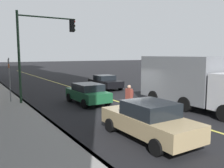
# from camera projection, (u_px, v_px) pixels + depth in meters

# --- Properties ---
(ground) EXTENTS (200.00, 200.00, 0.00)m
(ground) POSITION_uv_depth(u_px,v_px,m) (128.00, 105.00, 16.23)
(ground) COLOR black
(sidewalk_slab) EXTENTS (80.00, 4.00, 0.15)m
(sidewalk_slab) POSITION_uv_depth(u_px,v_px,m) (3.00, 120.00, 12.14)
(sidewalk_slab) COLOR gray
(sidewalk_slab) RESTS_ON ground
(curb_edge) EXTENTS (80.00, 0.16, 0.15)m
(curb_edge) POSITION_uv_depth(u_px,v_px,m) (41.00, 115.00, 13.15)
(curb_edge) COLOR slate
(curb_edge) RESTS_ON ground
(lane_stripe_center) EXTENTS (80.00, 0.16, 0.01)m
(lane_stripe_center) POSITION_uv_depth(u_px,v_px,m) (128.00, 104.00, 16.23)
(lane_stripe_center) COLOR #D8CC4C
(lane_stripe_center) RESTS_ON ground
(car_black) EXTENTS (3.96, 2.02, 1.37)m
(car_black) POSITION_uv_depth(u_px,v_px,m) (105.00, 82.00, 23.38)
(car_black) COLOR black
(car_black) RESTS_ON ground
(car_tan) EXTENTS (4.50, 2.00, 1.53)m
(car_tan) POSITION_uv_depth(u_px,v_px,m) (149.00, 120.00, 9.64)
(car_tan) COLOR tan
(car_tan) RESTS_ON ground
(car_green) EXTENTS (3.88, 1.90, 1.40)m
(car_green) POSITION_uv_depth(u_px,v_px,m) (88.00, 93.00, 16.48)
(car_green) COLOR #1E6038
(car_green) RESTS_ON ground
(truck_gray) EXTENTS (7.84, 2.55, 3.27)m
(truck_gray) POSITION_uv_depth(u_px,v_px,m) (192.00, 81.00, 15.05)
(truck_gray) COLOR silver
(truck_gray) RESTS_ON ground
(pedestrian_with_backpack) EXTENTS (0.43, 0.42, 1.65)m
(pedestrian_with_backpack) POSITION_uv_depth(u_px,v_px,m) (129.00, 97.00, 13.84)
(pedestrian_with_backpack) COLOR brown
(pedestrian_with_backpack) RESTS_ON ground
(traffic_light_mast) EXTENTS (0.28, 4.13, 6.24)m
(traffic_light_mast) POSITION_uv_depth(u_px,v_px,m) (41.00, 42.00, 16.34)
(traffic_light_mast) COLOR #1E3823
(traffic_light_mast) RESTS_ON ground
(street_sign_post) EXTENTS (0.60, 0.08, 3.17)m
(street_sign_post) POSITION_uv_depth(u_px,v_px,m) (9.00, 77.00, 16.41)
(street_sign_post) COLOR slate
(street_sign_post) RESTS_ON ground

